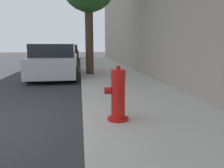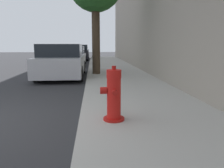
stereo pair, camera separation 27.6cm
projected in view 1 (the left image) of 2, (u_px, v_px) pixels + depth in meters
sidewalk_slab at (157, 119)px, 3.95m from camera, size 2.68×40.00×0.15m
fire_hydrant at (118, 96)px, 3.61m from camera, size 0.41×0.42×0.91m
parked_car_near at (55, 62)px, 9.38m from camera, size 1.87×4.10×1.43m
parked_car_mid at (62, 56)px, 14.86m from camera, size 1.85×4.25×1.30m
parked_car_far at (69, 53)px, 20.14m from camera, size 1.81×4.40×1.41m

